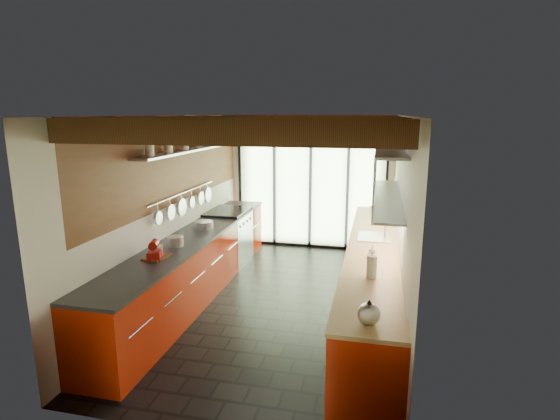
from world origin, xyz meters
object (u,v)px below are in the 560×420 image
object	(u,v)px
stand_mixer	(156,251)
soap_bottle	(373,251)
kettle	(369,313)
paper_towel	(372,267)
bowl	(376,208)

from	to	relation	value
stand_mixer	soap_bottle	world-z (taller)	stand_mixer
stand_mixer	kettle	world-z (taller)	stand_mixer
soap_bottle	stand_mixer	bearing A→B (deg)	-166.43
stand_mixer	soap_bottle	xyz separation A→B (m)	(2.54, 0.61, -0.01)
paper_towel	bowl	size ratio (longest dim) A/B	1.36
bowl	stand_mixer	bearing A→B (deg)	-126.94
stand_mixer	paper_towel	xyz separation A→B (m)	(2.54, -0.06, 0.03)
stand_mixer	soap_bottle	bearing A→B (deg)	13.57
stand_mixer	paper_towel	distance (m)	2.54
kettle	bowl	world-z (taller)	kettle
kettle	bowl	distance (m)	4.50
stand_mixer	soap_bottle	size ratio (longest dim) A/B	1.68
kettle	bowl	xyz separation A→B (m)	(0.00, 4.50, -0.07)
kettle	paper_towel	world-z (taller)	paper_towel
paper_towel	bowl	xyz separation A→B (m)	(0.00, 3.44, -0.10)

